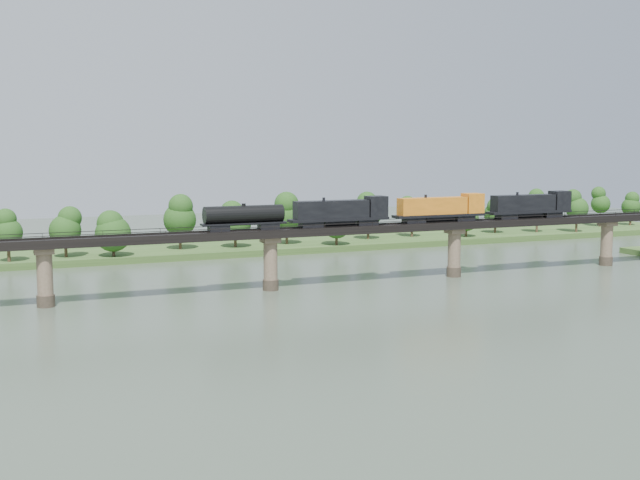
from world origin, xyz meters
name	(u,v)px	position (x,y,z in m)	size (l,w,h in m)	color
ground	(335,323)	(0.00, 0.00, 0.00)	(400.00, 400.00, 0.00)	#394738
far_bank	(198,250)	(0.00, 85.00, 0.80)	(300.00, 24.00, 1.60)	#315120
bridge	(270,261)	(0.00, 30.00, 5.46)	(236.00, 30.00, 11.50)	#473A2D
bridge_superstructure	(270,228)	(0.00, 30.00, 11.79)	(220.00, 4.90, 0.75)	black
far_treeline	(169,221)	(-8.21, 80.52, 8.83)	(289.06, 17.54, 13.60)	#382619
freight_train	(408,210)	(29.01, 30.00, 14.18)	(81.61, 3.18, 5.62)	black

